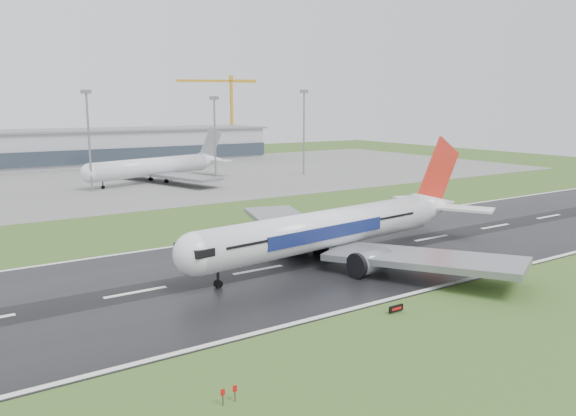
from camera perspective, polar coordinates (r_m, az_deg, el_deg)
ground at (r=82.55m, az=-15.32°, el=-8.38°), size 520.00×520.00×0.00m
runway at (r=82.53m, az=-15.32°, el=-8.35°), size 400.00×45.00×0.10m
apron at (r=202.84m, az=-26.35°, el=1.96°), size 400.00×130.00×0.08m
main_airliner at (r=95.65m, az=5.78°, el=0.48°), size 71.23×68.52×19.10m
parked_airliner at (r=197.31m, az=-13.34°, el=5.12°), size 73.35×70.62×17.49m
tower_crane at (r=309.77m, az=-5.79°, el=9.46°), size 40.45×18.10×42.29m
runway_sign at (r=73.55m, az=11.00°, el=-10.11°), size 2.28×0.88×1.04m
floodmast_3 at (r=180.21m, az=-19.68°, el=6.23°), size 0.64×0.64×29.63m
floodmast_4 at (r=194.45m, az=-7.48°, el=6.78°), size 0.64×0.64×28.09m
floodmast_5 at (r=213.16m, az=1.64°, el=7.55°), size 0.64×0.64×30.81m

